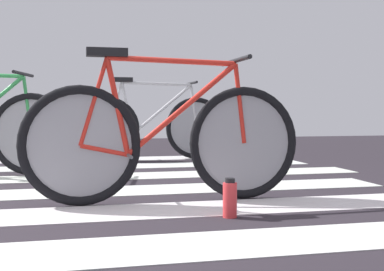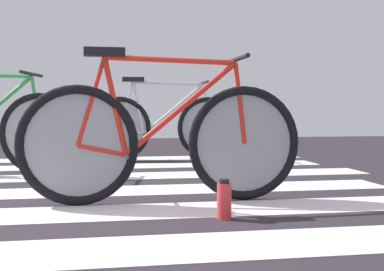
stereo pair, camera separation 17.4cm
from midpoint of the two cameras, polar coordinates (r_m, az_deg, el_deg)
ground at (r=3.01m, az=-16.33°, el=-8.23°), size 18.00×14.00×0.02m
crosswalk_markings at (r=3.20m, az=-15.22°, el=-7.35°), size 5.48×5.78×0.00m
bicycle_1_of_3 at (r=3.06m, az=-1.70°, el=-0.48°), size 1.74×0.52×0.93m
bicycle_3_of_3 at (r=5.72m, az=-2.35°, el=1.11°), size 1.74×0.52×0.93m
water_bottle at (r=2.65m, az=5.53°, el=-7.27°), size 0.07×0.07×0.21m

